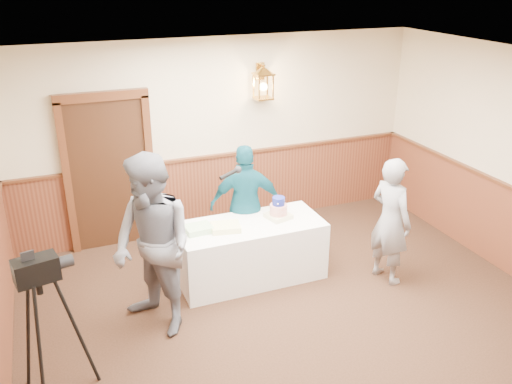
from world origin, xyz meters
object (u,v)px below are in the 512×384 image
at_px(sheet_cake_yellow, 226,227).
at_px(interviewer, 153,247).
at_px(tiered_cake, 278,210).
at_px(tv_camera_rig, 49,338).
at_px(assistant_p, 246,205).
at_px(baker, 390,221).
at_px(sheet_cake_green, 198,229).
at_px(display_table, 250,251).

distance_m(sheet_cake_yellow, interviewer, 1.13).
height_order(tiered_cake, tv_camera_rig, tv_camera_rig).
bearing_deg(interviewer, assistant_p, 99.78).
distance_m(interviewer, baker, 2.89).
bearing_deg(tiered_cake, tv_camera_rig, -154.71).
distance_m(baker, assistant_p, 1.83).
distance_m(tiered_cake, baker, 1.37).
relative_size(tiered_cake, tv_camera_rig, 0.23).
bearing_deg(sheet_cake_green, tiered_cake, -0.28).
xyz_separation_m(display_table, sheet_cake_yellow, (-0.33, -0.05, 0.41)).
height_order(tiered_cake, interviewer, interviewer).
bearing_deg(tv_camera_rig, tiered_cake, 12.72).
xyz_separation_m(interviewer, baker, (2.88, -0.07, -0.19)).
distance_m(display_table, interviewer, 1.56).
bearing_deg(assistant_p, display_table, 90.35).
bearing_deg(display_table, sheet_cake_green, 177.39).
xyz_separation_m(sheet_cake_yellow, assistant_p, (0.45, 0.48, 0.02)).
bearing_deg(tv_camera_rig, sheet_cake_yellow, 18.48).
xyz_separation_m(display_table, tiered_cake, (0.39, 0.02, 0.49)).
xyz_separation_m(sheet_cake_green, baker, (2.23, -0.69, 0.02)).
height_order(sheet_cake_yellow, baker, baker).
bearing_deg(tv_camera_rig, sheet_cake_green, 24.49).
xyz_separation_m(interviewer, assistant_p, (1.42, 1.03, -0.19)).
height_order(tiered_cake, sheet_cake_green, tiered_cake).
xyz_separation_m(sheet_cake_yellow, interviewer, (-0.97, -0.54, 0.21)).
height_order(display_table, baker, baker).
height_order(sheet_cake_green, baker, baker).
bearing_deg(sheet_cake_green, assistant_p, 27.96).
distance_m(assistant_p, tv_camera_rig, 3.05).
relative_size(display_table, tv_camera_rig, 1.24).
xyz_separation_m(tiered_cake, interviewer, (-1.69, -0.62, 0.13)).
bearing_deg(sheet_cake_yellow, interviewer, -150.82).
distance_m(interviewer, tv_camera_rig, 1.34).
height_order(sheet_cake_green, tv_camera_rig, tv_camera_rig).
bearing_deg(sheet_cake_yellow, display_table, 8.46).
bearing_deg(baker, display_table, 53.54).
relative_size(interviewer, baker, 1.23).
relative_size(tiered_cake, sheet_cake_green, 1.07).
relative_size(baker, tv_camera_rig, 1.10).
bearing_deg(display_table, tv_camera_rig, -151.66).
distance_m(tiered_cake, interviewer, 1.80).
distance_m(display_table, baker, 1.77).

